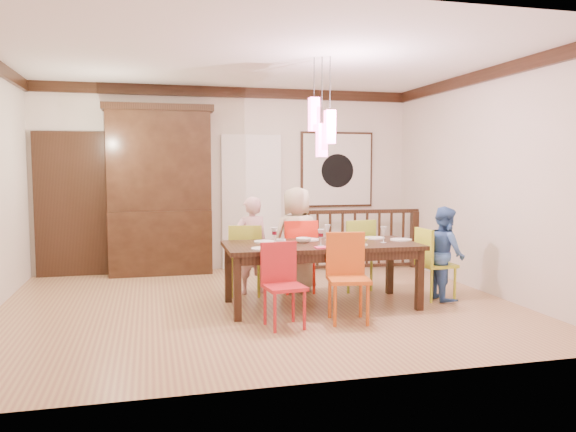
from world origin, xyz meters
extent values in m
plane|color=#A26E4E|center=(0.00, 0.00, 0.00)|extent=(6.00, 6.00, 0.00)
plane|color=white|center=(0.00, 0.00, 2.90)|extent=(6.00, 6.00, 0.00)
plane|color=beige|center=(0.00, 2.50, 1.45)|extent=(6.00, 0.00, 6.00)
plane|color=beige|center=(3.00, 0.00, 1.45)|extent=(0.00, 5.00, 5.00)
cube|color=black|center=(-2.40, 2.45, 1.05)|extent=(1.04, 0.07, 2.24)
cube|color=silver|center=(0.35, 2.46, 1.05)|extent=(0.97, 0.05, 2.22)
cube|color=black|center=(1.80, 2.47, 1.60)|extent=(1.25, 0.04, 1.25)
cube|color=silver|center=(1.80, 2.44, 1.60)|extent=(1.18, 0.02, 1.18)
cylinder|color=black|center=(1.80, 2.43, 1.58)|extent=(0.56, 0.01, 0.56)
cube|color=#FE4C9A|center=(0.61, -0.18, 2.25)|extent=(0.11, 0.11, 0.38)
cylinder|color=black|center=(0.61, -0.18, 2.67)|extent=(0.01, 0.01, 0.46)
cube|color=#FE4C9A|center=(0.77, -0.28, 2.10)|extent=(0.11, 0.11, 0.38)
cylinder|color=black|center=(0.77, -0.28, 2.59)|extent=(0.01, 0.01, 0.61)
cube|color=#FE4C9A|center=(0.69, -0.23, 1.95)|extent=(0.11, 0.11, 0.38)
cylinder|color=black|center=(0.69, -0.23, 2.52)|extent=(0.01, 0.01, 0.76)
cube|color=black|center=(0.69, -0.23, 0.72)|extent=(2.28, 1.08, 0.05)
cube|color=black|center=(-0.36, 0.20, 0.35)|extent=(0.08, 0.08, 0.70)
cube|color=black|center=(1.74, 0.20, 0.35)|extent=(0.08, 0.08, 0.70)
cube|color=black|center=(-0.36, -0.66, 0.35)|extent=(0.08, 0.08, 0.70)
cube|color=black|center=(1.74, -0.66, 0.35)|extent=(0.08, 0.08, 0.70)
cube|color=black|center=(0.69, 0.22, 0.65)|extent=(2.06, 0.09, 0.10)
cube|color=black|center=(0.69, -0.68, 0.65)|extent=(2.06, 0.09, 0.10)
cube|color=#97A228|center=(-0.08, 0.56, 0.44)|extent=(0.48, 0.48, 0.04)
cube|color=#97A228|center=(-0.08, 0.56, 0.69)|extent=(0.41, 0.11, 0.45)
cylinder|color=#97A228|center=(-0.25, 0.39, 0.22)|extent=(0.04, 0.04, 0.43)
cylinder|color=#97A228|center=(0.09, 0.39, 0.22)|extent=(0.04, 0.04, 0.43)
cylinder|color=#97A228|center=(-0.25, 0.73, 0.22)|extent=(0.04, 0.04, 0.43)
cylinder|color=#97A228|center=(0.09, 0.73, 0.22)|extent=(0.04, 0.04, 0.43)
cube|color=red|center=(0.62, 0.57, 0.46)|extent=(0.46, 0.46, 0.04)
cube|color=red|center=(0.62, 0.57, 0.72)|extent=(0.44, 0.06, 0.47)
cylinder|color=red|center=(0.45, 0.40, 0.23)|extent=(0.04, 0.04, 0.45)
cylinder|color=red|center=(0.80, 0.40, 0.23)|extent=(0.04, 0.04, 0.45)
cylinder|color=red|center=(0.45, 0.75, 0.23)|extent=(0.04, 0.04, 0.45)
cylinder|color=red|center=(0.80, 0.75, 0.23)|extent=(0.04, 0.04, 0.45)
cube|color=#8BA128|center=(1.38, 0.52, 0.46)|extent=(0.50, 0.50, 0.04)
cube|color=#8BA128|center=(1.38, 0.52, 0.72)|extent=(0.43, 0.11, 0.47)
cylinder|color=#8BA128|center=(1.20, 0.35, 0.23)|extent=(0.04, 0.04, 0.45)
cylinder|color=#8BA128|center=(1.55, 0.35, 0.23)|extent=(0.04, 0.04, 0.45)
cylinder|color=#8BA128|center=(1.20, 0.69, 0.23)|extent=(0.04, 0.04, 0.45)
cylinder|color=#8BA128|center=(1.55, 0.69, 0.23)|extent=(0.04, 0.04, 0.45)
cube|color=red|center=(0.06, -0.99, 0.42)|extent=(0.43, 0.43, 0.04)
cube|color=red|center=(0.06, -0.99, 0.65)|extent=(0.39, 0.08, 0.43)
cylinder|color=red|center=(-0.10, -1.15, 0.20)|extent=(0.03, 0.03, 0.41)
cylinder|color=red|center=(0.22, -1.15, 0.20)|extent=(0.03, 0.03, 0.41)
cylinder|color=red|center=(-0.10, -0.83, 0.20)|extent=(0.03, 0.03, 0.41)
cylinder|color=red|center=(0.22, -0.83, 0.20)|extent=(0.03, 0.03, 0.41)
cube|color=#C75517|center=(0.77, -0.95, 0.45)|extent=(0.49, 0.49, 0.04)
cube|color=#C75517|center=(0.77, -0.95, 0.71)|extent=(0.42, 0.11, 0.46)
cylinder|color=#C75517|center=(0.60, -1.13, 0.22)|extent=(0.04, 0.04, 0.44)
cylinder|color=#C75517|center=(0.94, -1.13, 0.22)|extent=(0.04, 0.04, 0.44)
cylinder|color=#C75517|center=(0.60, -0.78, 0.22)|extent=(0.04, 0.04, 0.44)
cylinder|color=#C75517|center=(0.94, -0.78, 0.22)|extent=(0.04, 0.04, 0.44)
cube|color=gold|center=(2.19, -0.23, 0.43)|extent=(0.42, 0.42, 0.04)
cube|color=gold|center=(2.19, -0.23, 0.67)|extent=(0.06, 0.40, 0.44)
cylinder|color=gold|center=(2.03, -0.39, 0.21)|extent=(0.03, 0.03, 0.42)
cylinder|color=gold|center=(2.35, -0.39, 0.21)|extent=(0.03, 0.03, 0.42)
cylinder|color=gold|center=(2.03, -0.07, 0.21)|extent=(0.03, 0.03, 0.42)
cylinder|color=gold|center=(2.35, -0.07, 0.21)|extent=(0.03, 0.03, 0.42)
cube|color=black|center=(-1.10, 2.28, 0.49)|extent=(1.53, 0.44, 0.98)
cube|color=black|center=(-1.10, 2.30, 1.75)|extent=(1.53, 0.40, 1.53)
cube|color=black|center=(-1.10, 2.49, 1.75)|extent=(1.31, 0.02, 1.31)
cube|color=black|center=(-1.10, 2.30, 2.53)|extent=(1.64, 0.44, 0.10)
cube|color=black|center=(1.12, 1.95, 0.46)|extent=(0.13, 0.13, 0.92)
cube|color=black|center=(2.96, 1.95, 0.46)|extent=(0.13, 0.13, 0.92)
cube|color=black|center=(2.04, 1.95, 0.93)|extent=(1.96, 0.21, 0.06)
cube|color=black|center=(2.04, 1.95, 0.05)|extent=(1.84, 0.18, 0.05)
imported|color=#D7A4A9|center=(0.01, 0.62, 0.63)|extent=(0.51, 0.39, 1.26)
imported|color=#C4B694|center=(0.62, 0.62, 0.69)|extent=(0.72, 0.52, 1.38)
imported|color=#3F6AB1|center=(2.28, -0.27, 0.58)|extent=(0.48, 0.59, 1.16)
imported|color=gold|center=(1.03, -0.41, 0.79)|extent=(0.37, 0.37, 0.07)
imported|color=white|center=(0.50, -0.13, 0.78)|extent=(0.22, 0.22, 0.06)
imported|color=silver|center=(0.16, -0.42, 0.80)|extent=(0.14, 0.14, 0.09)
imported|color=silver|center=(1.19, -0.09, 0.79)|extent=(0.11, 0.11, 0.08)
cylinder|color=white|center=(0.06, 0.01, 0.76)|extent=(0.26, 0.26, 0.01)
cylinder|color=white|center=(0.62, 0.07, 0.76)|extent=(0.26, 0.26, 0.01)
cylinder|color=white|center=(1.47, 0.03, 0.76)|extent=(0.26, 0.26, 0.01)
cylinder|color=white|center=(-0.07, -0.54, 0.76)|extent=(0.26, 0.26, 0.01)
cylinder|color=white|center=(1.03, -0.48, 0.76)|extent=(0.26, 0.26, 0.01)
cylinder|color=white|center=(1.72, -0.21, 0.76)|extent=(0.26, 0.26, 0.01)
cube|color=#D83359|center=(0.59, -0.63, 0.76)|extent=(0.18, 0.14, 0.01)
camera|label=1|loc=(-1.26, -6.48, 1.64)|focal=35.00mm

